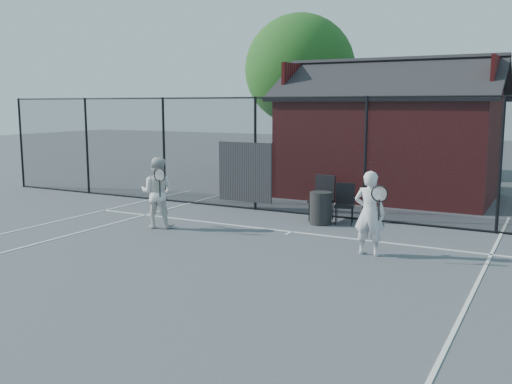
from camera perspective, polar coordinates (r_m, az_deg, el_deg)
The scene contains 10 objects.
ground at distance 10.10m, azimuth -3.55°, elevation -7.35°, with size 80.00×80.00×0.00m, color #474D51.
court_lines at distance 9.05m, azimuth -8.01°, elevation -9.31°, with size 11.02×18.00×0.01m.
fence at distance 14.38m, azimuth 5.89°, elevation 3.32°, with size 22.04×3.00×3.00m.
clubhouse at distance 17.89m, azimuth 13.20°, elevation 4.72°, with size 6.50×4.36×4.19m.
tree_left at distance 23.82m, azimuth 4.41°, elevation 12.09°, with size 4.48×4.48×6.44m.
player_front at distance 10.81m, azimuth 11.29°, elevation -2.08°, with size 0.71×0.53×1.59m.
player_back at distance 13.18m, azimuth -9.83°, elevation -0.05°, with size 0.95×0.81×1.62m.
chair_left at distance 13.85m, azimuth 6.54°, elevation -0.70°, with size 0.51×0.54×1.07m, color black.
chair_right at distance 13.59m, azimuth 8.84°, elevation -1.23°, with size 0.45×0.47×0.93m, color black.
waste_bin at distance 13.50m, azimuth 6.49°, elevation -1.61°, with size 0.52×0.52×0.77m, color #252525.
Camera 1 is at (5.12, -8.24, 2.80)m, focal length 40.00 mm.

